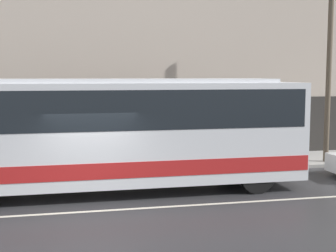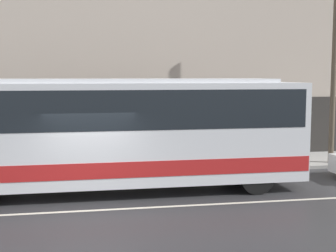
# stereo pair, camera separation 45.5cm
# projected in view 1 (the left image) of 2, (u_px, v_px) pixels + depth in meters

# --- Properties ---
(ground_plane) EXTENTS (60.00, 60.00, 0.00)m
(ground_plane) POSITION_uv_depth(u_px,v_px,m) (94.00, 211.00, 12.14)
(ground_plane) COLOR #2D2D30
(sidewalk) EXTENTS (60.00, 3.08, 0.12)m
(sidewalk) POSITION_uv_depth(u_px,v_px,m) (85.00, 168.00, 17.51)
(sidewalk) COLOR #A09E99
(sidewalk) RESTS_ON ground_plane
(building_facade) EXTENTS (60.00, 0.35, 10.33)m
(building_facade) POSITION_uv_depth(u_px,v_px,m) (81.00, 39.00, 18.61)
(building_facade) COLOR #B7A899
(building_facade) RESTS_ON ground_plane
(lane_stripe) EXTENTS (54.00, 0.14, 0.01)m
(lane_stripe) POSITION_uv_depth(u_px,v_px,m) (94.00, 211.00, 12.13)
(lane_stripe) COLOR beige
(lane_stripe) RESTS_ON ground_plane
(transit_bus) EXTENTS (12.05, 2.51, 3.42)m
(transit_bus) POSITION_uv_depth(u_px,v_px,m) (105.00, 129.00, 13.93)
(transit_bus) COLOR silver
(transit_bus) RESTS_ON ground_plane
(utility_pole_near) EXTENTS (0.20, 0.20, 8.47)m
(utility_pole_near) POSITION_uv_depth(u_px,v_px,m) (329.00, 54.00, 18.10)
(utility_pole_near) COLOR brown
(utility_pole_near) RESTS_ON sidewalk
(pedestrian_waiting) EXTENTS (0.36, 0.36, 1.56)m
(pedestrian_waiting) POSITION_uv_depth(u_px,v_px,m) (20.00, 147.00, 17.58)
(pedestrian_waiting) COLOR #333338
(pedestrian_waiting) RESTS_ON sidewalk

